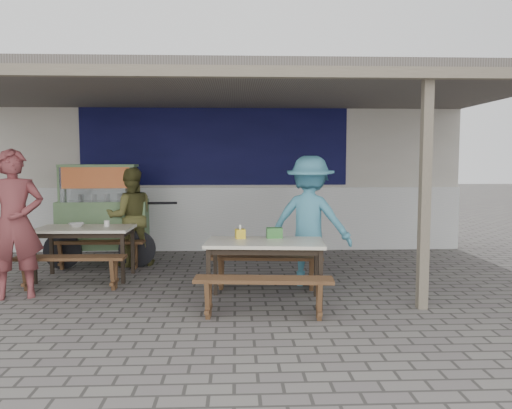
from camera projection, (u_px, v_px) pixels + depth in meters
The scene contains 17 objects.
ground at pixel (221, 290), 6.58m from camera, with size 60.00×60.00×0.00m, color #5F5B56.
back_wall at pixel (226, 160), 9.99m from camera, with size 9.00×1.28×3.50m.
warung_roof at pixel (223, 91), 7.24m from camera, with size 9.00×4.21×2.81m.
table_left at pixel (85, 233), 7.18m from camera, with size 1.35×0.76×0.75m.
bench_left_street at pixel (71, 265), 6.57m from camera, with size 1.44×0.30×0.45m.
bench_left_wall at pixel (99, 248), 7.85m from camera, with size 1.44×0.30×0.45m.
table_right at pixel (265, 247), 5.95m from camera, with size 1.45×0.86×0.75m.
bench_right_street at pixel (263, 288), 5.36m from camera, with size 1.51×0.40×0.45m.
bench_right_wall at pixel (266, 264), 6.59m from camera, with size 1.51×0.40×0.45m.
vendor_cart at pixel (103, 210), 8.25m from camera, with size 2.04×0.92×1.65m.
patron_street_side at pixel (15, 224), 6.16m from camera, with size 0.68×0.44×1.85m, color brown.
patron_wall_side at pixel (130, 217), 8.07m from camera, with size 0.78×0.61×1.60m, color brown.
patron_right_table at pixel (310, 221), 6.79m from camera, with size 1.14×0.66×1.77m, color teal.
tissue_box at pixel (240, 234), 6.14m from camera, with size 0.11×0.11×0.11m, color yellow.
donation_box at pixel (274, 233), 6.17m from camera, with size 0.19×0.13×0.13m, color #377835.
condiment_jar at pixel (107, 223), 7.27m from camera, with size 0.08×0.08×0.09m, color white.
condiment_bowl at pixel (76, 225), 7.23m from camera, with size 0.22×0.22×0.05m, color silver.
Camera 1 is at (0.20, -6.47, 1.70)m, focal length 35.00 mm.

